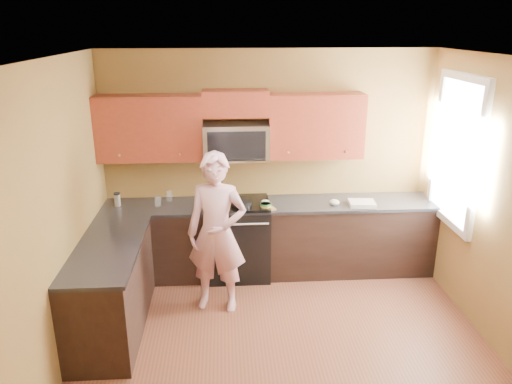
{
  "coord_description": "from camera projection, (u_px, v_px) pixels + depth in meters",
  "views": [
    {
      "loc": [
        -0.54,
        -3.81,
        2.96
      ],
      "look_at": [
        -0.2,
        1.3,
        1.2
      ],
      "focal_mm": 34.36,
      "sensor_mm": 36.0,
      "label": 1
    }
  ],
  "objects": [
    {
      "name": "woman",
      "position": [
        217.0,
        233.0,
        5.15
      ],
      "size": [
        0.71,
        0.55,
        1.75
      ],
      "primitive_type": "imported",
      "rotation": [
        0.0,
        0.0,
        -0.23
      ],
      "color": "pink",
      "rests_on": "floor"
    },
    {
      "name": "ceiling",
      "position": [
        294.0,
        60.0,
        3.71
      ],
      "size": [
        4.0,
        4.0,
        0.0
      ],
      "primitive_type": "plane",
      "rotation": [
        3.14,
        0.0,
        0.0
      ],
      "color": "white",
      "rests_on": "ground"
    },
    {
      "name": "glass_a",
      "position": [
        169.0,
        196.0,
        5.95
      ],
      "size": [
        0.07,
        0.07,
        0.12
      ],
      "primitive_type": "cylinder",
      "rotation": [
        0.0,
        0.0,
        0.02
      ],
      "color": "silver",
      "rests_on": "countertop_back"
    },
    {
      "name": "wall_left",
      "position": [
        48.0,
        231.0,
        4.02
      ],
      "size": [
        0.0,
        4.0,
        4.0
      ],
      "primitive_type": "plane",
      "rotation": [
        1.57,
        0.0,
        1.57
      ],
      "color": "brown",
      "rests_on": "ground"
    },
    {
      "name": "butter_tub",
      "position": [
        266.0,
        209.0,
        5.69
      ],
      "size": [
        0.14,
        0.14,
        0.09
      ],
      "primitive_type": null,
      "rotation": [
        0.0,
        0.0,
        -0.11
      ],
      "color": "gold",
      "rests_on": "countertop_back"
    },
    {
      "name": "glass_b",
      "position": [
        158.0,
        201.0,
        5.78
      ],
      "size": [
        0.08,
        0.08,
        0.12
      ],
      "primitive_type": "cylinder",
      "rotation": [
        0.0,
        0.0,
        0.12
      ],
      "color": "silver",
      "rests_on": "countertop_back"
    },
    {
      "name": "floor",
      "position": [
        287.0,
        357.0,
        4.59
      ],
      "size": [
        4.0,
        4.0,
        0.0
      ],
      "primitive_type": "plane",
      "color": "brown",
      "rests_on": "ground"
    },
    {
      "name": "upper_cab_right",
      "position": [
        314.0,
        157.0,
        5.88
      ],
      "size": [
        1.12,
        0.33,
        0.75
      ],
      "primitive_type": null,
      "color": "maroon",
      "rests_on": "wall_back"
    },
    {
      "name": "cabinet_back_run",
      "position": [
        270.0,
        239.0,
        6.05
      ],
      "size": [
        4.0,
        0.6,
        0.88
      ],
      "primitive_type": "cube",
      "color": "black",
      "rests_on": "floor"
    },
    {
      "name": "microwave",
      "position": [
        236.0,
        159.0,
        5.79
      ],
      "size": [
        0.76,
        0.4,
        0.42
      ],
      "primitive_type": null,
      "color": "silver",
      "rests_on": "wall_back"
    },
    {
      "name": "cabinet_left_run",
      "position": [
        112.0,
        290.0,
        4.9
      ],
      "size": [
        0.6,
        1.6,
        0.88
      ],
      "primitive_type": "cube",
      "color": "black",
      "rests_on": "floor"
    },
    {
      "name": "dish_towel",
      "position": [
        362.0,
        204.0,
        5.8
      ],
      "size": [
        0.32,
        0.27,
        0.05
      ],
      "primitive_type": "cube",
      "rotation": [
        0.0,
        0.0,
        -0.09
      ],
      "color": "white",
      "rests_on": "countertop_back"
    },
    {
      "name": "napkin_a",
      "position": [
        265.0,
        202.0,
        5.82
      ],
      "size": [
        0.13,
        0.14,
        0.06
      ],
      "primitive_type": "ellipsoid",
      "rotation": [
        0.0,
        0.0,
        -0.18
      ],
      "color": "silver",
      "rests_on": "countertop_back"
    },
    {
      "name": "window",
      "position": [
        457.0,
        151.0,
        5.31
      ],
      "size": [
        0.06,
        1.06,
        1.66
      ],
      "primitive_type": null,
      "color": "white",
      "rests_on": "wall_right"
    },
    {
      "name": "upper_cab_left",
      "position": [
        152.0,
        159.0,
        5.76
      ],
      "size": [
        1.22,
        0.33,
        0.75
      ],
      "primitive_type": null,
      "color": "maroon",
      "rests_on": "wall_back"
    },
    {
      "name": "napkin_b",
      "position": [
        334.0,
        202.0,
        5.82
      ],
      "size": [
        0.13,
        0.14,
        0.07
      ],
      "primitive_type": "ellipsoid",
      "rotation": [
        0.0,
        0.0,
        -0.11
      ],
      "color": "silver",
      "rests_on": "countertop_back"
    },
    {
      "name": "wall_back",
      "position": [
        268.0,
        162.0,
        6.04
      ],
      "size": [
        4.0,
        0.0,
        4.0
      ],
      "primitive_type": "plane",
      "rotation": [
        1.57,
        0.0,
        0.0
      ],
      "color": "brown",
      "rests_on": "ground"
    },
    {
      "name": "countertop_left",
      "position": [
        108.0,
        248.0,
        4.76
      ],
      "size": [
        0.62,
        1.6,
        0.04
      ],
      "primitive_type": "cube",
      "color": "black",
      "rests_on": "cabinet_left_run"
    },
    {
      "name": "frying_pan",
      "position": [
        242.0,
        205.0,
        5.75
      ],
      "size": [
        0.29,
        0.44,
        0.05
      ],
      "primitive_type": null,
      "rotation": [
        0.0,
        0.0,
        -0.14
      ],
      "color": "black",
      "rests_on": "stove"
    },
    {
      "name": "glass_c",
      "position": [
        213.0,
        197.0,
        5.91
      ],
      "size": [
        0.09,
        0.09,
        0.12
      ],
      "primitive_type": "cylinder",
      "rotation": [
        0.0,
        0.0,
        0.3
      ],
      "color": "silver",
      "rests_on": "countertop_back"
    },
    {
      "name": "stove",
      "position": [
        238.0,
        238.0,
        5.99
      ],
      "size": [
        0.76,
        0.65,
        0.95
      ],
      "primitive_type": null,
      "color": "black",
      "rests_on": "floor"
    },
    {
      "name": "travel_mug",
      "position": [
        118.0,
        206.0,
        5.8
      ],
      "size": [
        0.08,
        0.08,
        0.16
      ],
      "primitive_type": null,
      "rotation": [
        0.0,
        0.0,
        -0.11
      ],
      "color": "silver",
      "rests_on": "countertop_back"
    },
    {
      "name": "toast_slice",
      "position": [
        270.0,
        209.0,
        5.68
      ],
      "size": [
        0.14,
        0.14,
        0.01
      ],
      "primitive_type": "cube",
      "rotation": [
        0.0,
        0.0,
        0.31
      ],
      "color": "#B27F47",
      "rests_on": "countertop_back"
    },
    {
      "name": "countertop_back",
      "position": [
        270.0,
        205.0,
        5.89
      ],
      "size": [
        4.0,
        0.62,
        0.04
      ],
      "primitive_type": "cube",
      "color": "black",
      "rests_on": "cabinet_back_run"
    },
    {
      "name": "upper_cab_over_mw",
      "position": [
        235.0,
        103.0,
        5.61
      ],
      "size": [
        0.76,
        0.33,
        0.3
      ],
      "primitive_type": "cube",
      "color": "maroon",
      "rests_on": "wall_back"
    }
  ]
}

